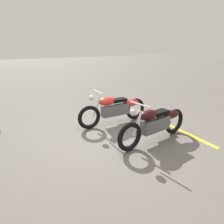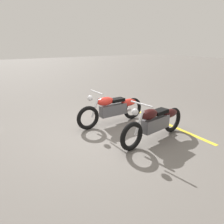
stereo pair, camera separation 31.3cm
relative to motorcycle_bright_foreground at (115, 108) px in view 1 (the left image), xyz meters
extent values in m
plane|color=#66605B|center=(0.51, 0.75, -0.46)|extent=(60.00, 60.00, 0.00)
torus|color=black|center=(0.84, 0.03, -0.13)|extent=(0.67, 0.13, 0.67)
torus|color=black|center=(-0.72, -0.02, -0.13)|extent=(0.67, 0.13, 0.67)
cube|color=#59595E|center=(0.01, 0.00, -0.04)|extent=(0.85, 0.24, 0.32)
ellipsoid|color=red|center=(0.28, 0.01, 0.26)|extent=(0.53, 0.29, 0.24)
ellipsoid|color=red|center=(-0.56, -0.01, 0.10)|extent=(0.57, 0.26, 0.22)
cube|color=black|center=(-0.12, 0.00, 0.24)|extent=(0.45, 0.25, 0.09)
cylinder|color=silver|center=(0.61, 0.02, 0.13)|extent=(0.27, 0.06, 0.56)
cylinder|color=silver|center=(0.56, 0.02, 0.56)|extent=(0.05, 0.62, 0.04)
sphere|color=silver|center=(0.76, 0.02, 0.42)|extent=(0.15, 0.15, 0.15)
cylinder|color=silver|center=(-0.39, -0.15, -0.20)|extent=(0.70, 0.11, 0.09)
torus|color=black|center=(0.55, 1.61, -0.13)|extent=(0.68, 0.21, 0.67)
torus|color=black|center=(-0.99, 1.37, -0.13)|extent=(0.68, 0.21, 0.67)
cube|color=#59595E|center=(-0.27, 1.49, -0.04)|extent=(0.86, 0.35, 0.32)
ellipsoid|color=black|center=(0.00, 1.53, 0.26)|extent=(0.56, 0.36, 0.24)
ellipsoid|color=black|center=(-0.83, 1.40, 0.10)|extent=(0.59, 0.32, 0.22)
cube|color=black|center=(-0.40, 1.47, 0.24)|extent=(0.47, 0.30, 0.09)
cylinder|color=silver|center=(0.32, 1.58, 0.13)|extent=(0.27, 0.10, 0.56)
cylinder|color=silver|center=(0.27, 1.57, 0.56)|extent=(0.13, 0.62, 0.04)
sphere|color=silver|center=(0.47, 1.60, 0.42)|extent=(0.15, 0.15, 0.15)
cylinder|color=silver|center=(-0.64, 1.29, -0.20)|extent=(0.71, 0.20, 0.09)
cube|color=yellow|center=(-1.31, 0.93, -0.46)|extent=(0.20, 3.20, 0.01)
camera|label=1|loc=(2.91, 5.12, 1.83)|focal=33.83mm
camera|label=2|loc=(3.18, 4.96, 1.83)|focal=33.83mm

